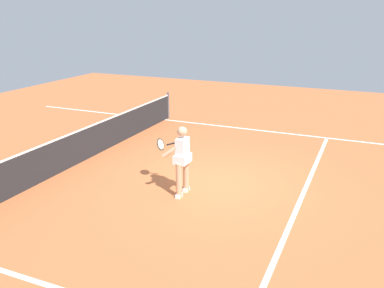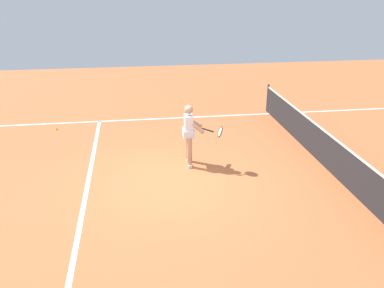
% 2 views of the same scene
% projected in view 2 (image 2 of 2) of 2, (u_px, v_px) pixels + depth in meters
% --- Properties ---
extents(ground_plane, '(27.14, 27.14, 0.00)m').
position_uv_depth(ground_plane, '(175.00, 183.00, 9.59)').
color(ground_plane, '#C66638').
extents(service_line_marking, '(9.39, 0.10, 0.01)m').
position_uv_depth(service_line_marking, '(87.00, 188.00, 9.33)').
color(service_line_marking, white).
rests_on(service_line_marking, ground).
extents(sideline_left_marking, '(0.10, 18.88, 0.01)m').
position_uv_depth(sideline_left_marking, '(160.00, 119.00, 13.90)').
color(sideline_left_marking, white).
rests_on(sideline_left_marking, ground).
extents(court_net, '(10.07, 0.08, 0.97)m').
position_uv_depth(court_net, '(333.00, 155.00, 9.93)').
color(court_net, '#4C4C51').
rests_on(court_net, ground).
extents(tennis_player, '(0.78, 0.92, 1.55)m').
position_uv_depth(tennis_player, '(190.00, 133.00, 10.23)').
color(tennis_player, tan).
rests_on(tennis_player, ground).
extents(tennis_ball_far, '(0.07, 0.07, 0.07)m').
position_uv_depth(tennis_ball_far, '(57.00, 129.00, 12.88)').
color(tennis_ball_far, '#D1E533').
rests_on(tennis_ball_far, ground).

